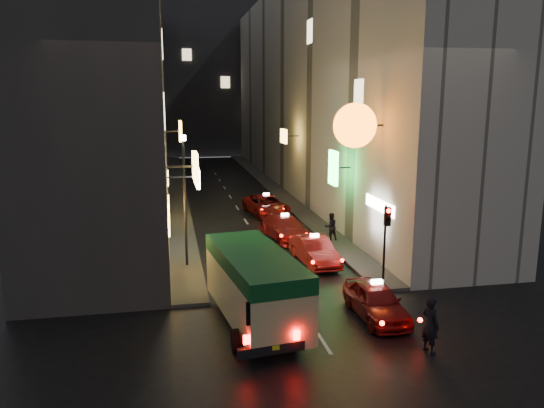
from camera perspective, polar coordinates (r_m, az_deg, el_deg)
building_left at (r=45.91m, az=-15.35°, el=12.19°), size 7.67×52.00×18.00m
building_right at (r=47.58m, az=4.72°, el=12.51°), size 8.41×52.00×18.00m
building_far at (r=78.00m, az=-7.73°, el=13.50°), size 30.00×10.00×22.00m
sidewalk_left at (r=46.50m, az=-10.16°, el=1.35°), size 1.50×52.00×0.15m
sidewalk_right at (r=47.39m, az=0.17°, el=1.72°), size 1.50×52.00×0.15m
minibus at (r=19.10m, az=-1.86°, el=-8.12°), size 3.03×6.55×2.71m
taxi_near at (r=20.36m, az=11.14°, el=-9.91°), size 2.05×4.83×1.70m
taxi_second at (r=26.27m, az=4.58°, el=-4.76°), size 2.41×5.06×1.73m
taxi_third at (r=30.66m, az=1.40°, el=-2.34°), size 2.81×5.21×1.74m
taxi_far at (r=36.95m, az=-0.61°, el=0.07°), size 2.80×5.29×1.77m
pedestrian_crossing at (r=18.09m, az=16.69°, el=-11.97°), size 0.64×0.80×2.12m
pedestrian_sidewalk at (r=29.96m, az=6.34°, el=-2.24°), size 0.73×0.53×1.78m
traffic_light at (r=22.79m, az=12.20°, el=-2.56°), size 0.26×0.43×3.50m
lamp_post at (r=25.19m, az=-9.38°, el=1.29°), size 0.28×0.28×6.22m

